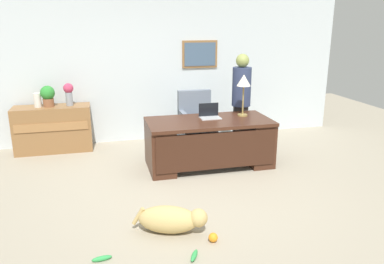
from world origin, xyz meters
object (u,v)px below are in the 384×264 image
desk (209,141)px  potted_plant (48,95)px  armchair (197,122)px  vase_with_flowers (69,92)px  dog_toy_ball (213,237)px  laptop (210,114)px  dog_lying (171,219)px  credenza (53,129)px  dog_toy_bone (194,255)px  person_standing (241,102)px  dog_toy_plush (102,258)px  desk_lamp (244,83)px  vase_empty (38,100)px

desk → potted_plant: 2.89m
armchair → vase_with_flowers: bearing=169.6°
dog_toy_ball → laptop: bearing=74.6°
dog_lying → potted_plant: bearing=115.4°
credenza → dog_toy_bone: size_ratio=6.56×
desk → laptop: 0.43m
person_standing → dog_toy_bone: bearing=-118.3°
dog_lying → dog_toy_plush: dog_lying is taller
desk_lamp → dog_toy_plush: bearing=-134.8°
laptop → potted_plant: size_ratio=0.89×
armchair → dog_toy_plush: (-1.76, -3.13, -0.44)m
person_standing → dog_lying: 3.04m
credenza → dog_lying: (1.48, -3.18, -0.25)m
desk → potted_plant: (-2.48, 1.37, 0.59)m
dog_toy_ball → dog_toy_bone: 0.35m
desk → person_standing: 1.06m
armchair → dog_toy_plush: 3.62m
desk_lamp → vase_with_flowers: 3.00m
dog_toy_bone → dog_toy_plush: size_ratio=1.02×
desk_lamp → dog_toy_bone: 3.14m
vase_with_flowers → vase_empty: (-0.52, 0.00, -0.11)m
vase_empty → dog_toy_bone: size_ratio=1.22×
person_standing → potted_plant: 3.31m
credenza → laptop: bearing=-25.8°
vase_with_flowers → dog_toy_ball: size_ratio=3.93×
desk → credenza: size_ratio=1.49×
desk → dog_toy_ball: 2.21m
dog_lying → dog_toy_plush: (-0.75, -0.35, -0.13)m
dog_lying → potted_plant: potted_plant is taller
credenza → dog_toy_bone: 4.05m
vase_empty → armchair: bearing=-8.5°
potted_plant → laptop: bearing=-25.6°
desk_lamp → dog_toy_ball: desk_lamp is taller
desk → armchair: size_ratio=1.89×
vase_empty → dog_toy_bone: (1.81, -3.70, -0.89)m
laptop → vase_with_flowers: vase_with_flowers is taller
armchair → potted_plant: (-2.52, 0.40, 0.53)m
potted_plant → dog_toy_plush: (0.76, -3.53, -0.97)m
dog_toy_bone → vase_with_flowers: bearing=109.2°
armchair → desk_lamp: 1.27m
dog_toy_bone → person_standing: bearing=61.7°
dog_lying → vase_with_flowers: bearing=110.2°
desk → vase_empty: 3.03m
laptop → vase_empty: 2.96m
armchair → vase_empty: bearing=171.5°
person_standing → vase_with_flowers: (-2.87, 0.77, 0.15)m
dog_lying → dog_toy_ball: dog_lying is taller
desk → dog_toy_plush: bearing=-128.4°
dog_lying → dog_toy_plush: size_ratio=4.10×
vase_with_flowers → dog_toy_plush: (0.42, -3.53, -1.00)m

